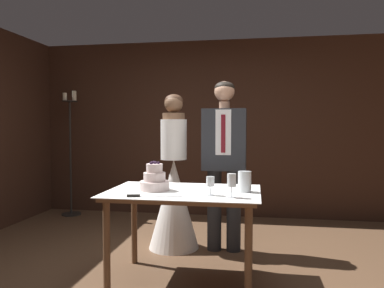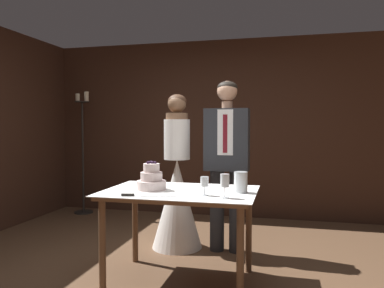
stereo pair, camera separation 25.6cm
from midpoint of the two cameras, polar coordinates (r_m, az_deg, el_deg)
ground_plane at (r=3.39m, az=-5.57°, el=-20.12°), size 40.00×40.00×0.00m
wall_back at (r=5.53m, az=1.04°, el=2.37°), size 5.22×0.12×2.56m
cake_table at (r=3.18m, az=-3.63°, el=-8.75°), size 1.27×0.86×0.78m
tiered_cake at (r=3.20m, az=-8.02°, el=-5.48°), size 0.25×0.25×0.25m
cake_knife at (r=2.92m, az=-9.88°, el=-7.83°), size 0.42×0.11×0.02m
wine_glass_near at (r=2.85m, az=3.49°, el=-5.72°), size 0.07×0.07×0.18m
wine_glass_middle at (r=2.94m, az=0.31°, el=-5.83°), size 0.06×0.06×0.15m
hurricane_candle at (r=3.11m, az=5.68°, el=-5.80°), size 0.11×0.11×0.17m
bride at (r=4.07m, az=-4.60°, el=-7.32°), size 0.54×0.54×1.66m
groom at (r=3.92m, az=3.07°, el=-1.70°), size 0.45×0.25×1.78m
candle_stand at (r=5.84m, az=-19.23°, el=-1.98°), size 0.28×0.28×1.83m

